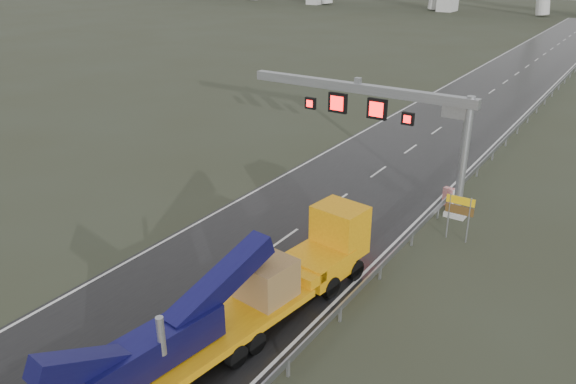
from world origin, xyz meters
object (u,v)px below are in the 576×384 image
Objects in this scene: heavy_haul_truck at (248,297)px; exit_sign_pair at (460,209)px; striped_barrier at (449,197)px; sign_gantry at (388,112)px.

heavy_haul_truck reaches higher than exit_sign_pair.
exit_sign_pair reaches higher than striped_barrier.
striped_barrier is at bearing 113.61° from exit_sign_pair.
sign_gantry is 13.03× the size of striped_barrier.
sign_gantry is at bearing 101.36° from heavy_haul_truck.
striped_barrier is at bearing 87.86° from heavy_haul_truck.
striped_barrier is (2.77, 16.77, -1.04)m from heavy_haul_truck.
exit_sign_pair is 2.27× the size of striped_barrier.
heavy_haul_truck is at bearing -89.15° from striped_barrier.
sign_gantry reaches higher than striped_barrier.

